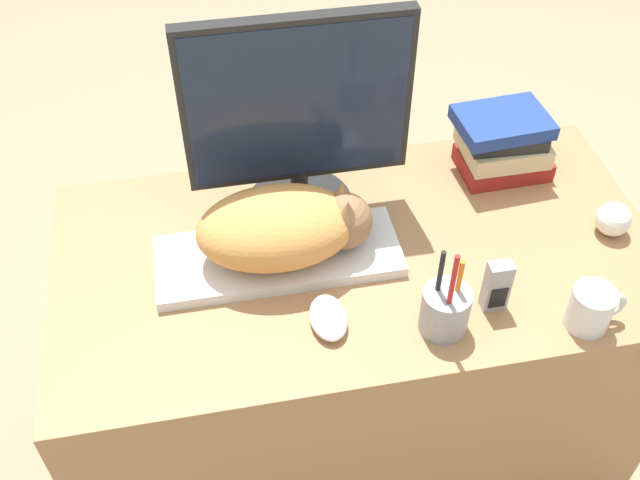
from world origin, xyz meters
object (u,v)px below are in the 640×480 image
pen_cup (445,309)px  book_stack (503,143)px  phone (497,286)px  coffee_mug (592,308)px  cat (287,226)px  computer_mouse (328,318)px  baseball (613,219)px  monitor (298,115)px  keyboard (278,257)px

pen_cup → book_stack: pen_cup is taller
phone → book_stack: (0.15, 0.37, 0.02)m
coffee_mug → cat: bearing=152.9°
phone → cat: bearing=152.0°
computer_mouse → pen_cup: (0.20, -0.05, 0.03)m
computer_mouse → baseball: 0.62m
monitor → book_stack: (0.45, 0.04, -0.16)m
book_stack → computer_mouse: bearing=-141.9°
baseball → keyboard: bearing=176.2°
pen_cup → phone: (0.11, 0.03, 0.01)m
keyboard → phone: (0.37, -0.19, 0.04)m
coffee_mug → pen_cup: size_ratio=0.52×
computer_mouse → phone: (0.30, -0.02, 0.04)m
monitor → pen_cup: monitor is taller
baseball → book_stack: (-0.15, 0.23, 0.04)m
cat → coffee_mug: bearing=-27.1°
keyboard → baseball: (0.67, -0.05, 0.02)m
cat → pen_cup: size_ratio=1.64×
computer_mouse → phone: size_ratio=0.98×
computer_mouse → cat: bearing=105.0°
computer_mouse → baseball: size_ratio=1.53×
cat → computer_mouse: (0.05, -0.17, -0.08)m
cat → pen_cup: (0.24, -0.22, -0.04)m
pen_cup → monitor: bearing=118.6°
cat → coffee_mug: 0.57m
phone → book_stack: bearing=68.3°
pen_cup → baseball: pen_cup is taller
keyboard → computer_mouse: bearing=-69.0°
keyboard → baseball: bearing=-3.8°
coffee_mug → book_stack: size_ratio=0.51×
cat → monitor: 0.21m
cat → monitor: bearing=71.9°
phone → coffee_mug: bearing=-25.0°
keyboard → monitor: bearing=65.1°
cat → computer_mouse: cat is taller
phone → pen_cup: bearing=-164.2°
coffee_mug → baseball: bearing=55.1°
coffee_mug → phone: phone is taller
pen_cup → phone: size_ratio=1.87×
coffee_mug → pen_cup: pen_cup is taller
monitor → baseball: 0.66m
keyboard → computer_mouse: 0.18m
keyboard → phone: size_ratio=4.33×
monitor → cat: bearing=-108.1°
pen_cup → phone: pen_cup is taller
coffee_mug → phone: size_ratio=0.98×
computer_mouse → book_stack: book_stack is taller
monitor → pen_cup: size_ratio=2.13×
baseball → book_stack: size_ratio=0.33×
cat → phone: cat is taller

